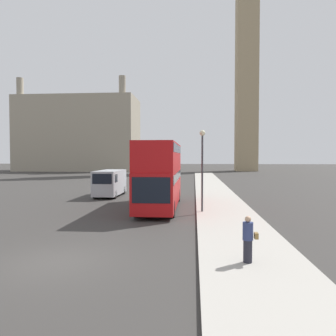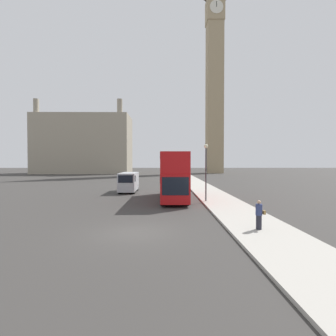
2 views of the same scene
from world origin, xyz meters
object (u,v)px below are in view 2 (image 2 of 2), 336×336
(red_double_decker_bus, at_px, (173,174))
(clock_tower, at_px, (215,66))
(street_lamp, at_px, (206,163))
(pedestrian, at_px, (259,215))
(white_van, at_px, (129,182))

(red_double_decker_bus, bearing_deg, clock_tower, 75.76)
(red_double_decker_bus, bearing_deg, street_lamp, -35.35)
(red_double_decker_bus, relative_size, pedestrian, 6.55)
(pedestrian, bearing_deg, street_lamp, 97.20)
(pedestrian, height_order, street_lamp, street_lamp)
(white_van, bearing_deg, pedestrian, -62.81)
(red_double_decker_bus, bearing_deg, pedestrian, -70.98)
(clock_tower, height_order, pedestrian, clock_tower)
(red_double_decker_bus, xyz_separation_m, pedestrian, (4.19, -12.15, -1.62))
(clock_tower, xyz_separation_m, red_double_decker_bus, (-15.53, -61.19, -32.96))
(white_van, xyz_separation_m, street_lamp, (8.27, -8.50, 2.33))
(clock_tower, xyz_separation_m, white_van, (-20.89, -54.77, -34.23))
(red_double_decker_bus, height_order, street_lamp, street_lamp)
(white_van, relative_size, street_lamp, 1.01)
(white_van, bearing_deg, street_lamp, -45.77)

